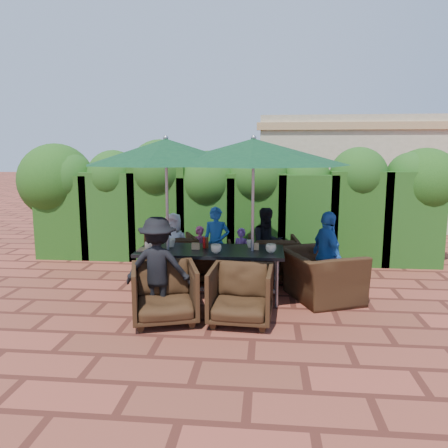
# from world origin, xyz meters

# --- Properties ---
(ground) EXTENTS (80.00, 80.00, 0.00)m
(ground) POSITION_xyz_m (0.00, 0.00, 0.00)
(ground) COLOR brown
(ground) RESTS_ON ground
(dining_table) EXTENTS (2.21, 0.90, 0.75)m
(dining_table) POSITION_xyz_m (-0.14, -0.16, 0.67)
(dining_table) COLOR black
(dining_table) RESTS_ON ground
(umbrella_left) EXTENTS (2.44, 2.44, 2.46)m
(umbrella_left) POSITION_xyz_m (-0.78, -0.23, 2.21)
(umbrella_left) COLOR gray
(umbrella_left) RESTS_ON ground
(umbrella_right) EXTENTS (2.80, 2.80, 2.46)m
(umbrella_right) POSITION_xyz_m (0.50, -0.16, 2.21)
(umbrella_right) COLOR gray
(umbrella_right) RESTS_ON ground
(chair_far_left) EXTENTS (1.07, 1.04, 0.85)m
(chair_far_left) POSITION_xyz_m (-0.98, 0.80, 0.43)
(chair_far_left) COLOR black
(chair_far_left) RESTS_ON ground
(chair_far_mid) EXTENTS (0.82, 0.78, 0.76)m
(chair_far_mid) POSITION_xyz_m (-0.26, 0.73, 0.38)
(chair_far_mid) COLOR black
(chair_far_mid) RESTS_ON ground
(chair_far_right) EXTENTS (0.89, 0.85, 0.85)m
(chair_far_right) POSITION_xyz_m (0.82, 0.85, 0.43)
(chair_far_right) COLOR black
(chair_far_right) RESTS_ON ground
(chair_near_left) EXTENTS (1.02, 0.98, 0.85)m
(chair_near_left) POSITION_xyz_m (-0.62, -1.20, 0.43)
(chair_near_left) COLOR black
(chair_near_left) RESTS_ON ground
(chair_near_right) EXTENTS (0.85, 0.80, 0.83)m
(chair_near_right) POSITION_xyz_m (0.38, -1.13, 0.41)
(chair_near_right) COLOR black
(chair_near_right) RESTS_ON ground
(chair_end_right) EXTENTS (1.12, 1.34, 1.00)m
(chair_end_right) POSITION_xyz_m (1.53, -0.10, 0.50)
(chair_end_right) COLOR black
(chair_end_right) RESTS_ON ground
(adult_far_left) EXTENTS (0.61, 0.40, 1.18)m
(adult_far_left) POSITION_xyz_m (-0.91, 0.72, 0.59)
(adult_far_left) COLOR silver
(adult_far_left) RESTS_ON ground
(adult_far_mid) EXTENTS (0.46, 0.38, 1.28)m
(adult_far_mid) POSITION_xyz_m (-0.17, 0.80, 0.64)
(adult_far_mid) COLOR #1F5BAD
(adult_far_mid) RESTS_ON ground
(adult_far_right) EXTENTS (0.71, 0.58, 1.27)m
(adult_far_right) POSITION_xyz_m (0.72, 0.85, 0.64)
(adult_far_right) COLOR black
(adult_far_right) RESTS_ON ground
(adult_near_left) EXTENTS (0.89, 0.44, 1.37)m
(adult_near_left) POSITION_xyz_m (-0.74, -1.02, 0.69)
(adult_near_left) COLOR black
(adult_near_left) RESTS_ON ground
(adult_end_right) EXTENTS (0.65, 0.88, 1.35)m
(adult_end_right) POSITION_xyz_m (1.62, -0.09, 0.68)
(adult_end_right) COLOR #1F5BAD
(adult_end_right) RESTS_ON ground
(child_left) EXTENTS (0.35, 0.29, 0.91)m
(child_left) POSITION_xyz_m (-0.47, 0.96, 0.46)
(child_left) COLOR #EA528C
(child_left) RESTS_ON ground
(child_right) EXTENTS (0.40, 0.36, 0.90)m
(child_right) POSITION_xyz_m (0.27, 0.87, 0.45)
(child_right) COLOR #9453B5
(child_right) RESTS_ON ground
(pedestrian_a) EXTENTS (1.72, 0.79, 1.78)m
(pedestrian_a) POSITION_xyz_m (1.58, 4.23, 0.89)
(pedestrian_a) COLOR #238027
(pedestrian_a) RESTS_ON ground
(pedestrian_b) EXTENTS (0.82, 0.55, 1.61)m
(pedestrian_b) POSITION_xyz_m (2.70, 4.43, 0.80)
(pedestrian_b) COLOR #EA528C
(pedestrian_b) RESTS_ON ground
(pedestrian_c) EXTENTS (1.09, 1.14, 1.69)m
(pedestrian_c) POSITION_xyz_m (3.64, 4.24, 0.85)
(pedestrian_c) COLOR gray
(pedestrian_c) RESTS_ON ground
(cup_a) EXTENTS (0.18, 0.18, 0.14)m
(cup_a) POSITION_xyz_m (-1.03, -0.32, 0.82)
(cup_a) COLOR beige
(cup_a) RESTS_ON dining_table
(cup_b) EXTENTS (0.14, 0.14, 0.13)m
(cup_b) POSITION_xyz_m (-0.78, -0.04, 0.81)
(cup_b) COLOR beige
(cup_b) RESTS_ON dining_table
(cup_c) EXTENTS (0.16, 0.16, 0.13)m
(cup_c) POSITION_xyz_m (-0.03, -0.38, 0.81)
(cup_c) COLOR beige
(cup_c) RESTS_ON dining_table
(cup_d) EXTENTS (0.12, 0.12, 0.12)m
(cup_d) POSITION_xyz_m (0.46, 0.04, 0.81)
(cup_d) COLOR beige
(cup_d) RESTS_ON dining_table
(cup_e) EXTENTS (0.16, 0.16, 0.13)m
(cup_e) POSITION_xyz_m (0.77, -0.27, 0.81)
(cup_e) COLOR beige
(cup_e) RESTS_ON dining_table
(ketchup_bottle) EXTENTS (0.04, 0.04, 0.17)m
(ketchup_bottle) POSITION_xyz_m (-0.25, -0.07, 0.83)
(ketchup_bottle) COLOR #B20C0A
(ketchup_bottle) RESTS_ON dining_table
(sauce_bottle) EXTENTS (0.04, 0.04, 0.17)m
(sauce_bottle) POSITION_xyz_m (-0.21, -0.07, 0.83)
(sauce_bottle) COLOR #4C230C
(sauce_bottle) RESTS_ON dining_table
(serving_tray) EXTENTS (0.35, 0.25, 0.02)m
(serving_tray) POSITION_xyz_m (-1.05, -0.29, 0.76)
(serving_tray) COLOR #A77751
(serving_tray) RESTS_ON dining_table
(number_block_left) EXTENTS (0.12, 0.06, 0.10)m
(number_block_left) POSITION_xyz_m (-0.37, -0.17, 0.80)
(number_block_left) COLOR tan
(number_block_left) RESTS_ON dining_table
(number_block_right) EXTENTS (0.12, 0.06, 0.10)m
(number_block_right) POSITION_xyz_m (0.53, -0.11, 0.80)
(number_block_right) COLOR tan
(number_block_right) RESTS_ON dining_table
(hedge_wall) EXTENTS (9.10, 1.60, 2.47)m
(hedge_wall) POSITION_xyz_m (-0.26, 2.32, 1.32)
(hedge_wall) COLOR #173D10
(hedge_wall) RESTS_ON ground
(building) EXTENTS (6.20, 3.08, 3.20)m
(building) POSITION_xyz_m (3.50, 6.99, 1.61)
(building) COLOR beige
(building) RESTS_ON ground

